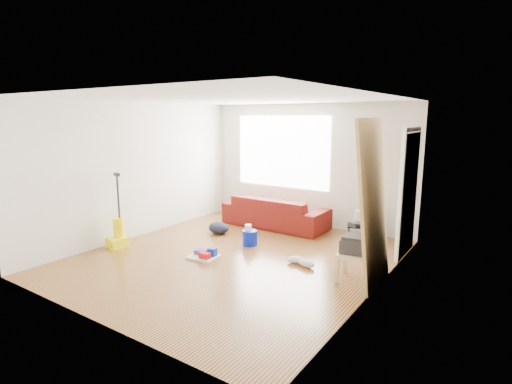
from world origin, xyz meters
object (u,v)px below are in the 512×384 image
Objects in this scene: side_table at (358,257)px; bucket at (250,245)px; cleaning_tray at (205,255)px; backpack at (219,234)px; vacuum at (118,234)px; sofa at (275,226)px; tv_stand at (364,231)px.

side_table reaches higher than bucket.
cleaning_tray reaches higher than backpack.
cleaning_tray is 1.68m from vacuum.
backpack is 0.32× the size of vacuum.
vacuum reaches higher than backpack.
cleaning_tray is at bearing 91.06° from sofa.
cleaning_tray is 1.18× the size of backpack.
backpack is at bearing -171.14° from tv_stand.
side_table reaches higher than cleaning_tray.
side_table reaches higher than backpack.
tv_stand is 2.10m from side_table.
cleaning_tray is at bearing -144.65° from tv_stand.
vacuum is (-1.83, -1.37, 0.24)m from bucket.
side_table is 0.42× the size of vacuum.
tv_stand reaches higher than cleaning_tray.
vacuum reaches higher than sofa.
side_table is 3.11m from backpack.
cleaning_tray is 0.38× the size of vacuum.
bucket is at bearing -154.20° from tv_stand.
sofa reaches higher than backpack.
bucket is at bearing -18.42° from backpack.
bucket is (0.26, -1.29, 0.00)m from sofa.
tv_stand is 4.46m from vacuum.
side_table is at bearing -93.39° from tv_stand.
sofa is at bearing 68.68° from vacuum.
backpack is at bearing 58.96° from sofa.
bucket is 0.93m from backpack.
sofa is 2.24m from cleaning_tray.
tv_stand is (1.78, 0.27, 0.12)m from sofa.
sofa is at bearing 101.46° from bucket.
vacuum reaches higher than cleaning_tray.
side_table reaches higher than tv_stand.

